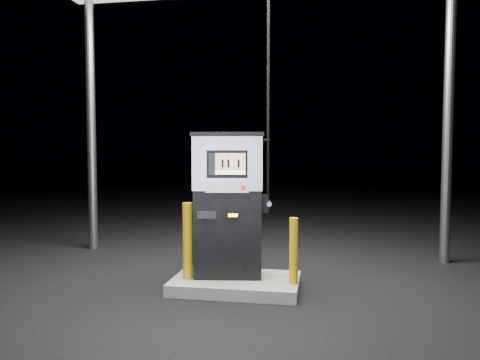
# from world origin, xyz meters

# --- Properties ---
(ground) EXTENTS (80.00, 80.00, 0.00)m
(ground) POSITION_xyz_m (0.00, 0.00, 0.00)
(ground) COLOR black
(ground) RESTS_ON ground
(pump_island) EXTENTS (1.60, 1.00, 0.15)m
(pump_island) POSITION_xyz_m (0.00, 0.00, 0.07)
(pump_island) COLOR slate
(pump_island) RESTS_ON ground
(fuel_dispenser) EXTENTS (1.06, 0.68, 3.85)m
(fuel_dispenser) POSITION_xyz_m (-0.12, 0.10, 1.10)
(fuel_dispenser) COLOR black
(fuel_dispenser) RESTS_ON pump_island
(bollard_left) EXTENTS (0.16, 0.16, 0.97)m
(bollard_left) POSITION_xyz_m (-0.60, -0.12, 0.63)
(bollard_left) COLOR #CC9D0B
(bollard_left) RESTS_ON pump_island
(bollard_right) EXTENTS (0.11, 0.11, 0.81)m
(bollard_right) POSITION_xyz_m (0.74, -0.13, 0.56)
(bollard_right) COLOR #CC9D0B
(bollard_right) RESTS_ON pump_island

